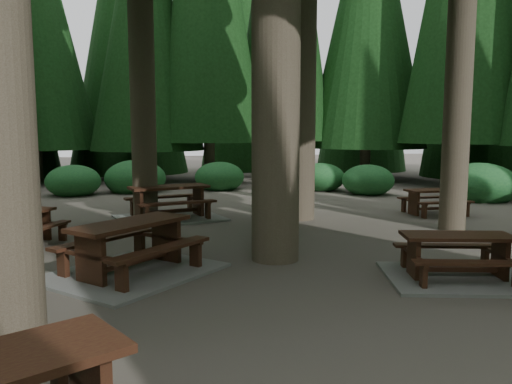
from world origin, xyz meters
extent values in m
plane|color=#504941|center=(0.00, 0.00, 0.00)|extent=(80.00, 80.00, 0.00)
cube|color=gray|center=(3.22, -1.59, 0.03)|extent=(2.45, 2.19, 0.05)
cube|color=#35150F|center=(3.22, -1.59, 0.68)|extent=(1.75, 1.02, 0.05)
cube|color=#35150F|center=(3.36, -1.06, 0.41)|extent=(1.65, 0.62, 0.05)
cube|color=#35150F|center=(3.09, -2.12, 0.41)|extent=(1.65, 0.62, 0.05)
cube|color=#35150F|center=(2.59, -1.43, 0.33)|extent=(0.19, 0.50, 0.66)
cube|color=#35150F|center=(2.59, -1.43, 0.38)|extent=(0.39, 1.30, 0.05)
cube|color=#35150F|center=(3.86, -1.75, 0.33)|extent=(0.19, 0.50, 0.66)
cube|color=#35150F|center=(3.86, -1.75, 0.38)|extent=(0.39, 1.30, 0.05)
cube|color=#35150F|center=(3.22, -1.59, 0.16)|extent=(1.34, 0.40, 0.07)
cube|color=#35150F|center=(-3.92, 2.25, 0.66)|extent=(1.22, 1.69, 0.05)
cube|color=#35150F|center=(-3.45, 2.02, 0.39)|extent=(0.86, 1.52, 0.04)
cube|color=#35150F|center=(-3.66, 2.82, 0.32)|extent=(0.47, 0.27, 0.63)
cube|color=#35150F|center=(-3.66, 2.82, 0.37)|extent=(1.18, 0.60, 0.05)
cube|color=#35150F|center=(-3.92, 2.25, 0.16)|extent=(0.62, 1.22, 0.07)
cube|color=gray|center=(-0.89, 4.83, 0.03)|extent=(3.05, 2.73, 0.05)
cube|color=#35150F|center=(-0.89, 4.83, 0.84)|extent=(2.15, 1.29, 0.07)
cube|color=#35150F|center=(-1.07, 5.47, 0.50)|extent=(2.01, 0.81, 0.06)
cube|color=#35150F|center=(-0.71, 4.18, 0.50)|extent=(2.01, 0.81, 0.06)
cube|color=#35150F|center=(-1.67, 4.61, 0.40)|extent=(0.25, 0.62, 0.80)
cube|color=#35150F|center=(-1.67, 4.61, 0.47)|extent=(0.52, 1.58, 0.07)
cube|color=#35150F|center=(-0.12, 5.04, 0.40)|extent=(0.25, 0.62, 0.80)
cube|color=#35150F|center=(-0.12, 5.04, 0.47)|extent=(0.52, 1.58, 0.07)
cube|color=#35150F|center=(-0.89, 4.83, 0.20)|extent=(1.64, 0.54, 0.09)
cube|color=#35150F|center=(6.32, 4.08, 0.66)|extent=(1.60, 0.64, 0.05)
cube|color=#35150F|center=(6.31, 4.61, 0.40)|extent=(1.60, 0.24, 0.04)
cube|color=#35150F|center=(6.33, 3.55, 0.40)|extent=(1.60, 0.24, 0.04)
cube|color=#35150F|center=(5.68, 4.07, 0.32)|extent=(0.08, 0.49, 0.64)
cube|color=#35150F|center=(5.68, 4.07, 0.37)|extent=(0.09, 1.28, 0.05)
cube|color=#35150F|center=(6.96, 4.09, 0.32)|extent=(0.08, 0.49, 0.64)
cube|color=#35150F|center=(6.96, 4.09, 0.37)|extent=(0.09, 1.28, 0.05)
cube|color=#35150F|center=(6.32, 4.08, 0.16)|extent=(1.33, 0.09, 0.07)
cube|color=gray|center=(-1.67, -0.24, 0.03)|extent=(3.26, 3.25, 0.05)
cube|color=#35150F|center=(-1.67, -0.24, 0.82)|extent=(1.94, 1.93, 0.07)
cube|color=#35150F|center=(-2.13, 0.23, 0.49)|extent=(1.60, 1.58, 0.05)
cube|color=#35150F|center=(-1.21, -0.71, 0.49)|extent=(1.60, 1.58, 0.05)
cube|color=#35150F|center=(-2.23, -0.79, 0.39)|extent=(0.49, 0.49, 0.79)
cube|color=#35150F|center=(-2.23, -0.79, 0.46)|extent=(1.18, 1.19, 0.07)
cube|color=#35150F|center=(-1.11, 0.32, 0.39)|extent=(0.49, 0.49, 0.79)
cube|color=#35150F|center=(-1.11, 0.32, 0.46)|extent=(1.18, 1.19, 0.07)
cube|color=#35150F|center=(-1.67, -0.24, 0.20)|extent=(1.23, 1.22, 0.09)
ellipsoid|color=#1F5C2F|center=(9.44, 6.45, 0.40)|extent=(2.42, 2.42, 1.49)
ellipsoid|color=#1F5C2F|center=(6.43, 8.69, 0.40)|extent=(1.90, 1.90, 1.17)
ellipsoid|color=#1F5C2F|center=(5.14, 10.17, 0.40)|extent=(1.84, 1.84, 1.13)
ellipsoid|color=#1F5C2F|center=(1.30, 11.25, 0.40)|extent=(1.95, 1.95, 1.20)
ellipsoid|color=#1F5C2F|center=(-1.94, 11.21, 0.40)|extent=(2.31, 2.31, 1.42)
ellipsoid|color=#1F5C2F|center=(-4.09, 10.56, 0.40)|extent=(1.93, 1.93, 1.19)
cone|color=black|center=(8.89, 14.45, 8.24)|extent=(5.73, 5.73, 13.48)
cone|color=black|center=(-1.44, 15.36, 7.89)|extent=(5.17, 5.17, 12.91)
cone|color=black|center=(-6.57, 16.72, 8.10)|extent=(5.82, 5.82, 13.26)
cone|color=black|center=(11.00, 19.74, 9.51)|extent=(5.26, 5.26, 19.02)
cone|color=black|center=(4.25, 21.60, 8.07)|extent=(5.34, 5.34, 16.14)
cone|color=black|center=(-2.52, 20.86, 8.43)|extent=(6.57, 6.57, 16.86)
camera|label=1|loc=(-1.33, -8.25, 2.26)|focal=35.00mm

